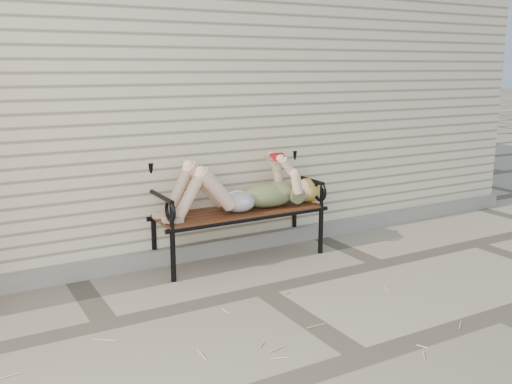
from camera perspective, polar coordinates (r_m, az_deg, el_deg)
ground at (r=4.64m, az=0.59°, el=-9.80°), size 80.00×80.00×0.00m
house_wall at (r=7.06m, az=-11.92°, el=10.08°), size 8.00×4.00×3.00m
foundation_strip at (r=5.43m, az=-4.59°, el=-5.66°), size 8.00×0.10×0.15m
garden_bench at (r=5.29m, az=-2.17°, el=0.00°), size 1.71×0.68×1.11m
reading_woman at (r=5.17m, az=-1.34°, el=0.14°), size 1.61×0.37×0.51m
straw_scatter at (r=3.70m, az=-0.94°, el=-15.84°), size 2.95×1.60×0.01m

